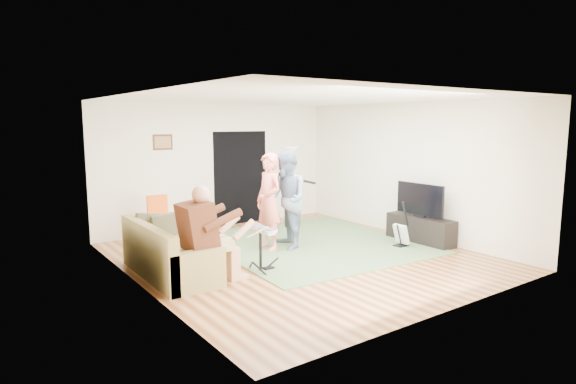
# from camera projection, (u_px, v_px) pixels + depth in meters

# --- Properties ---
(floor) EXTENTS (6.00, 6.00, 0.00)m
(floor) POSITION_uv_depth(u_px,v_px,m) (300.00, 256.00, 8.33)
(floor) COLOR brown
(floor) RESTS_ON ground
(walls) EXTENTS (5.50, 6.00, 2.70)m
(walls) POSITION_uv_depth(u_px,v_px,m) (300.00, 179.00, 8.13)
(walls) COLOR silver
(walls) RESTS_ON floor
(ceiling) EXTENTS (6.00, 6.00, 0.00)m
(ceiling) POSITION_uv_depth(u_px,v_px,m) (301.00, 98.00, 7.94)
(ceiling) COLOR white
(ceiling) RESTS_ON walls
(window_blinds) EXTENTS (0.00, 2.05, 2.05)m
(window_blinds) POSITION_uv_depth(u_px,v_px,m) (134.00, 177.00, 6.69)
(window_blinds) COLOR brown
(window_blinds) RESTS_ON walls
(doorway) EXTENTS (2.10, 0.00, 2.10)m
(doorway) POSITION_uv_depth(u_px,v_px,m) (241.00, 178.00, 10.90)
(doorway) COLOR black
(doorway) RESTS_ON walls
(picture_frame) EXTENTS (0.42, 0.03, 0.32)m
(picture_frame) POSITION_uv_depth(u_px,v_px,m) (163.00, 142.00, 9.75)
(picture_frame) COLOR #3F2314
(picture_frame) RESTS_ON walls
(area_rug) EXTENTS (3.87, 4.14, 0.02)m
(area_rug) POSITION_uv_depth(u_px,v_px,m) (312.00, 243.00, 9.23)
(area_rug) COLOR #4C683F
(area_rug) RESTS_ON floor
(sofa) EXTENTS (0.83, 2.02, 0.82)m
(sofa) POSITION_uv_depth(u_px,v_px,m) (165.00, 258.00, 7.25)
(sofa) COLOR olive
(sofa) RESTS_ON floor
(drummer) EXTENTS (0.93, 0.52, 1.43)m
(drummer) POSITION_uv_depth(u_px,v_px,m) (210.00, 245.00, 6.93)
(drummer) COLOR #552918
(drummer) RESTS_ON sofa
(drum_kit) EXTENTS (0.39, 0.71, 0.73)m
(drum_kit) POSITION_uv_depth(u_px,v_px,m) (261.00, 252.00, 7.46)
(drum_kit) COLOR black
(drum_kit) RESTS_ON floor
(singer) EXTENTS (0.44, 0.65, 1.76)m
(singer) POSITION_uv_depth(u_px,v_px,m) (269.00, 202.00, 8.68)
(singer) COLOR #FD7B6E
(singer) RESTS_ON floor
(microphone) EXTENTS (0.06, 0.06, 0.24)m
(microphone) POSITION_uv_depth(u_px,v_px,m) (278.00, 177.00, 8.73)
(microphone) COLOR black
(microphone) RESTS_ON singer
(guitarist) EXTENTS (0.91, 1.03, 1.80)m
(guitarist) POSITION_uv_depth(u_px,v_px,m) (286.00, 200.00, 8.76)
(guitarist) COLOR #6C839F
(guitarist) RESTS_ON floor
(guitar_held) EXTENTS (0.19, 0.61, 0.26)m
(guitar_held) POSITION_uv_depth(u_px,v_px,m) (295.00, 182.00, 8.83)
(guitar_held) COLOR white
(guitar_held) RESTS_ON guitarist
(guitar_spare) EXTENTS (0.31, 0.28, 0.86)m
(guitar_spare) POSITION_uv_depth(u_px,v_px,m) (401.00, 234.00, 8.94)
(guitar_spare) COLOR black
(guitar_spare) RESTS_ON floor
(torchiere_lamp) EXTENTS (0.32, 0.32, 1.77)m
(torchiere_lamp) POSITION_uv_depth(u_px,v_px,m) (292.00, 173.00, 10.45)
(torchiere_lamp) COLOR black
(torchiere_lamp) RESTS_ON floor
(dining_chair) EXTENTS (0.43, 0.45, 0.95)m
(dining_chair) POSITION_uv_depth(u_px,v_px,m) (160.00, 228.00, 8.99)
(dining_chair) COLOR tan
(dining_chair) RESTS_ON floor
(tv_cabinet) EXTENTS (0.40, 1.40, 0.50)m
(tv_cabinet) POSITION_uv_depth(u_px,v_px,m) (420.00, 229.00, 9.29)
(tv_cabinet) COLOR black
(tv_cabinet) RESTS_ON floor
(television) EXTENTS (0.06, 1.06, 0.60)m
(television) POSITION_uv_depth(u_px,v_px,m) (420.00, 199.00, 9.17)
(television) COLOR black
(television) RESTS_ON tv_cabinet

